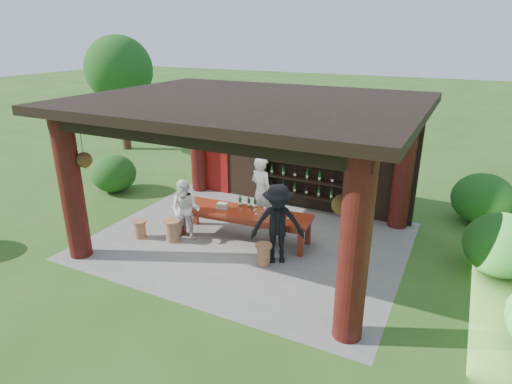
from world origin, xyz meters
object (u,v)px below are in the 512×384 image
at_px(wine_shelf, 307,173).
at_px(tasting_table, 244,215).
at_px(stool_near_left, 173,230).
at_px(host, 261,192).
at_px(guest_woman, 186,210).
at_px(guest_man, 278,224).
at_px(stool_near_right, 264,254).
at_px(stool_far_left, 140,229).
at_px(napkin_basket, 223,206).

height_order(wine_shelf, tasting_table, wine_shelf).
height_order(stool_near_left, host, host).
bearing_deg(guest_woman, wine_shelf, 39.66).
bearing_deg(guest_man, host, 99.47).
height_order(wine_shelf, guest_man, wine_shelf).
bearing_deg(stool_near_right, wine_shelf, 94.34).
distance_m(stool_far_left, napkin_basket, 2.16).
bearing_deg(tasting_table, host, 85.32).
height_order(stool_near_right, guest_woman, guest_woman).
relative_size(stool_near_left, napkin_basket, 2.10).
distance_m(tasting_table, napkin_basket, 0.58).
bearing_deg(stool_near_left, guest_woman, 44.12).
xyz_separation_m(stool_far_left, guest_woman, (1.09, 0.47, 0.53)).
distance_m(stool_near_right, guest_man, 0.74).
bearing_deg(napkin_basket, guest_woman, -143.19).
bearing_deg(tasting_table, wine_shelf, 73.02).
relative_size(host, guest_man, 1.05).
relative_size(stool_near_left, host, 0.28).
height_order(stool_near_left, napkin_basket, napkin_basket).
bearing_deg(napkin_basket, wine_shelf, 63.02).
bearing_deg(tasting_table, stool_far_left, -154.68).
distance_m(wine_shelf, stool_near_left, 4.10).
relative_size(guest_woman, napkin_basket, 5.93).
xyz_separation_m(stool_near_right, guest_man, (0.20, 0.29, 0.65)).
xyz_separation_m(stool_near_right, napkin_basket, (-1.54, 0.83, 0.56)).
distance_m(tasting_table, host, 0.91).
relative_size(stool_near_left, stool_far_left, 1.18).
relative_size(stool_near_right, napkin_basket, 1.91).
bearing_deg(guest_woman, stool_near_left, -152.94).
height_order(stool_near_right, napkin_basket, napkin_basket).
xyz_separation_m(stool_near_left, stool_near_right, (2.52, -0.04, -0.03)).
bearing_deg(stool_near_right, tasting_table, 136.84).
bearing_deg(wine_shelf, guest_man, -81.53).
xyz_separation_m(tasting_table, napkin_basket, (-0.54, -0.10, 0.19)).
relative_size(tasting_table, stool_far_left, 7.42).
bearing_deg(napkin_basket, stool_near_right, -28.44).
height_order(stool_near_left, stool_far_left, stool_near_left).
distance_m(stool_near_right, stool_far_left, 3.36).
relative_size(stool_near_right, guest_man, 0.27).
bearing_deg(tasting_table, guest_woman, -153.12).
xyz_separation_m(tasting_table, stool_near_right, (0.99, -0.93, -0.37)).
xyz_separation_m(guest_woman, napkin_basket, (0.73, 0.55, 0.05)).
xyz_separation_m(stool_near_right, guest_woman, (-2.27, 0.29, 0.51)).
distance_m(stool_near_left, host, 2.45).
bearing_deg(napkin_basket, host, 57.04).
height_order(wine_shelf, guest_woman, wine_shelf).
bearing_deg(stool_far_left, napkin_basket, 29.25).
height_order(guest_man, napkin_basket, guest_man).
distance_m(host, napkin_basket, 1.14).
height_order(stool_near_right, host, host).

